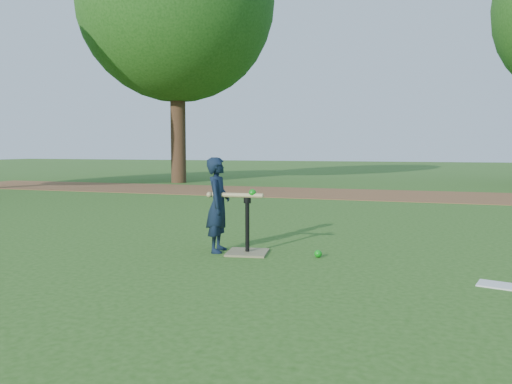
% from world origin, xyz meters
% --- Properties ---
extents(ground, '(80.00, 80.00, 0.00)m').
position_xyz_m(ground, '(0.00, 0.00, 0.00)').
color(ground, '#285116').
rests_on(ground, ground).
extents(dirt_strip, '(24.00, 3.00, 0.01)m').
position_xyz_m(dirt_strip, '(0.00, 7.50, 0.01)').
color(dirt_strip, brown).
rests_on(dirt_strip, ground).
extents(child, '(0.31, 0.42, 1.05)m').
position_xyz_m(child, '(-0.39, -0.00, 0.52)').
color(child, black).
rests_on(child, ground).
extents(wiffle_ball_ground, '(0.08, 0.08, 0.08)m').
position_xyz_m(wiffle_ball_ground, '(0.72, 0.05, 0.04)').
color(wiffle_ball_ground, '#0D8F13').
rests_on(wiffle_ball_ground, ground).
extents(clipboard, '(0.35, 0.30, 0.01)m').
position_xyz_m(clipboard, '(2.36, -0.55, 0.01)').
color(clipboard, silver).
rests_on(clipboard, ground).
extents(batting_tee, '(0.49, 0.49, 0.61)m').
position_xyz_m(batting_tee, '(-0.05, 0.01, 0.11)').
color(batting_tee, olive).
rests_on(batting_tee, ground).
extents(swing_action, '(0.63, 0.13, 0.10)m').
position_xyz_m(swing_action, '(-0.16, -0.02, 0.64)').
color(swing_action, tan).
rests_on(swing_action, ground).
extents(tree_left, '(6.40, 6.40, 9.08)m').
position_xyz_m(tree_left, '(-6.00, 10.00, 5.87)').
color(tree_left, '#382316').
rests_on(tree_left, ground).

